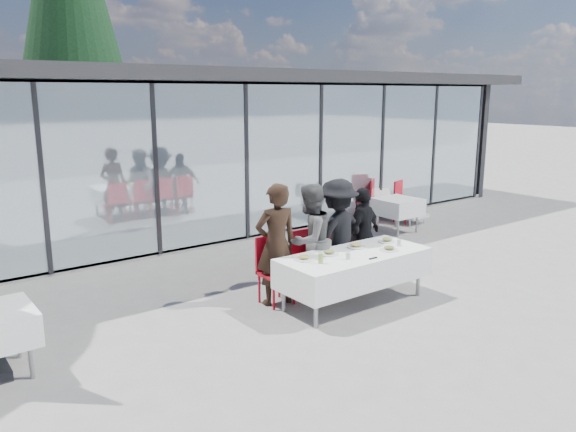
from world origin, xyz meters
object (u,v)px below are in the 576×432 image
(plate_d, at_px, (387,240))
(diner_chair_c, at_px, (333,253))
(diner_c, at_px, (337,234))
(plate_c, at_px, (356,246))
(diner_a, at_px, (276,245))
(diner_chair_d, at_px, (359,247))
(plate_a, at_px, (304,258))
(plate_extra, at_px, (389,249))
(plate_b, at_px, (329,253))
(diner_b, at_px, (310,240))
(diner_chair_a, at_px, (273,266))
(juice_bottle, at_px, (321,258))
(spare_chair_b, at_px, (367,197))
(dining_table, at_px, (354,268))
(diner_d, at_px, (363,235))
(lounger, at_px, (394,209))
(diner_chair_b, at_px, (306,259))
(spare_chair_a, at_px, (402,200))
(folded_eyeglasses, at_px, (373,258))
(spare_table_right, at_px, (398,207))

(plate_d, bearing_deg, diner_chair_c, 133.87)
(diner_c, xyz_separation_m, plate_c, (-0.02, -0.45, -0.08))
(diner_a, distance_m, plate_d, 1.81)
(diner_chair_d, height_order, plate_a, diner_chair_d)
(plate_extra, bearing_deg, plate_b, 156.51)
(plate_b, height_order, plate_d, same)
(diner_b, bearing_deg, diner_chair_a, -24.21)
(diner_a, height_order, plate_d, diner_a)
(juice_bottle, bearing_deg, diner_c, 37.52)
(plate_b, height_order, plate_extra, same)
(diner_a, height_order, diner_b, diner_a)
(plate_extra, relative_size, juice_bottle, 1.99)
(plate_c, bearing_deg, diner_a, 158.47)
(diner_a, distance_m, spare_chair_b, 5.88)
(diner_chair_d, bearing_deg, dining_table, -137.30)
(diner_d, relative_size, plate_extra, 5.51)
(diner_chair_a, relative_size, diner_chair_c, 1.00)
(plate_b, height_order, lounger, plate_b)
(plate_c, height_order, plate_d, same)
(plate_d, height_order, plate_extra, same)
(plate_a, distance_m, spare_chair_b, 6.04)
(plate_d, bearing_deg, diner_d, 92.51)
(diner_chair_d, bearing_deg, diner_a, -177.21)
(diner_a, relative_size, diner_chair_b, 1.81)
(diner_c, height_order, lounger, diner_c)
(diner_a, xyz_separation_m, diner_chair_b, (0.62, 0.08, -0.35))
(diner_c, relative_size, juice_bottle, 12.29)
(plate_extra, bearing_deg, diner_c, 106.07)
(diner_chair_b, height_order, spare_chair_a, same)
(diner_c, height_order, diner_chair_c, diner_c)
(folded_eyeglasses, bearing_deg, lounger, 39.53)
(diner_b, height_order, folded_eyeglasses, diner_b)
(diner_d, relative_size, spare_chair_b, 1.57)
(diner_d, relative_size, plate_c, 5.51)
(diner_chair_a, relative_size, diner_chair_b, 1.00)
(spare_table_right, bearing_deg, diner_chair_c, -152.58)
(diner_chair_d, relative_size, folded_eyeglasses, 6.96)
(plate_b, relative_size, juice_bottle, 1.99)
(plate_d, relative_size, juice_bottle, 1.99)
(spare_table_right, bearing_deg, spare_chair_b, 74.92)
(diner_a, xyz_separation_m, folded_eyeglasses, (0.92, -1.01, -0.13))
(diner_chair_d, distance_m, plate_extra, 1.01)
(plate_extra, distance_m, spare_chair_b, 5.35)
(spare_chair_a, height_order, lounger, spare_chair_a)
(diner_chair_b, xyz_separation_m, diner_c, (0.55, -0.08, 0.32))
(plate_extra, bearing_deg, juice_bottle, 174.60)
(diner_d, relative_size, spare_chair_a, 1.57)
(diner_chair_d, xyz_separation_m, lounger, (3.80, 2.69, -0.28))
(lounger, bearing_deg, plate_a, -148.88)
(diner_chair_b, distance_m, diner_chair_c, 0.55)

